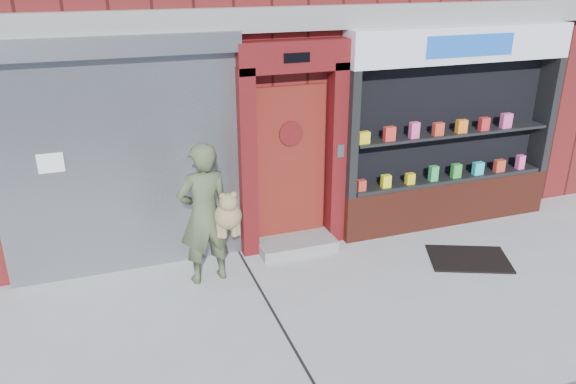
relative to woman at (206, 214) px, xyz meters
name	(u,v)px	position (x,y,z in m)	size (l,w,h in m)	color
ground	(403,301)	(2.09, -1.29, -0.93)	(80.00, 80.00, 0.00)	#9E9E99
shutter_bay	(119,145)	(-0.91, 0.64, 0.79)	(3.10, 0.30, 3.04)	gray
red_door_bay	(293,149)	(1.34, 0.57, 0.53)	(1.52, 0.58, 2.90)	#4F0D0F
pharmacy_bay	(450,138)	(3.83, 0.52, 0.45)	(3.50, 0.41, 3.00)	#5D2216
woman	(206,214)	(0.00, 0.00, 0.00)	(0.79, 0.60, 1.84)	#495337
doormat	(469,259)	(3.48, -0.68, -0.91)	(1.06, 0.74, 0.03)	black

